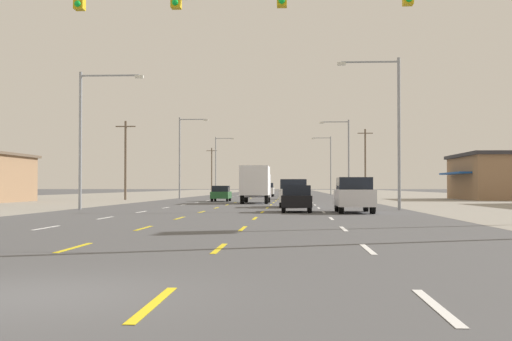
% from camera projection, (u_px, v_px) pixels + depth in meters
% --- Properties ---
extents(ground_plane, '(572.00, 572.00, 0.00)m').
position_uv_depth(ground_plane, '(261.00, 200.00, 74.90)').
color(ground_plane, '#4C4C4F').
extents(lot_apron_left, '(28.00, 440.00, 0.01)m').
position_uv_depth(lot_apron_left, '(44.00, 199.00, 76.25)').
color(lot_apron_left, gray).
rests_on(lot_apron_left, ground).
extents(lot_apron_right, '(28.00, 440.00, 0.01)m').
position_uv_depth(lot_apron_right, '(487.00, 200.00, 73.54)').
color(lot_apron_right, gray).
rests_on(lot_apron_right, ground).
extents(lane_markings, '(10.64, 227.60, 0.01)m').
position_uv_depth(lane_markings, '(272.00, 195.00, 113.33)').
color(lane_markings, white).
rests_on(lane_markings, ground).
extents(signal_span_wire, '(25.15, 0.53, 9.48)m').
position_uv_depth(signal_span_wire, '(179.00, 53.00, 20.58)').
color(signal_span_wire, brown).
rests_on(signal_span_wire, ground).
extents(suv_far_right_nearest, '(1.98, 4.90, 1.98)m').
position_uv_depth(suv_far_right_nearest, '(354.00, 194.00, 37.70)').
color(suv_far_right_nearest, silver).
rests_on(suv_far_right_nearest, ground).
extents(hatchback_inner_right_near, '(1.72, 3.90, 1.54)m').
position_uv_depth(hatchback_inner_right_near, '(297.00, 198.00, 38.65)').
color(hatchback_inner_right_near, black).
rests_on(hatchback_inner_right_near, ground).
extents(suv_inner_right_mid, '(1.98, 4.90, 1.98)m').
position_uv_depth(suv_inner_right_mid, '(293.00, 193.00, 47.78)').
color(suv_inner_right_mid, white).
rests_on(suv_inner_right_mid, ground).
extents(box_truck_center_turn_midfar, '(2.40, 7.20, 3.23)m').
position_uv_depth(box_truck_center_turn_midfar, '(256.00, 182.00, 59.00)').
color(box_truck_center_turn_midfar, silver).
rests_on(box_truck_center_turn_midfar, ground).
extents(hatchback_inner_left_far, '(1.72, 3.90, 1.54)m').
position_uv_depth(hatchback_inner_left_far, '(221.00, 193.00, 65.74)').
color(hatchback_inner_left_far, '#235B2D').
rests_on(hatchback_inner_left_far, ground).
extents(hatchback_inner_right_farther, '(1.72, 3.90, 1.54)m').
position_uv_depth(hatchback_inner_right_farther, '(292.00, 192.00, 77.31)').
color(hatchback_inner_right_farther, maroon).
rests_on(hatchback_inner_right_farther, ground).
extents(suv_center_turn_farthest, '(1.98, 4.90, 1.98)m').
position_uv_depth(suv_center_turn_farthest, '(267.00, 189.00, 97.21)').
color(suv_center_turn_farthest, white).
rests_on(suv_center_turn_farthest, ground).
extents(hatchback_inner_right_distant_a, '(1.72, 3.90, 1.54)m').
position_uv_depth(hatchback_inner_right_distant_a, '(293.00, 191.00, 101.26)').
color(hatchback_inner_right_distant_a, silver).
rests_on(hatchback_inner_right_distant_a, ground).
extents(storefront_right_row_2, '(12.95, 14.50, 5.17)m').
position_uv_depth(storefront_right_row_2, '(511.00, 176.00, 75.59)').
color(storefront_right_row_2, '#8C6B4C').
rests_on(storefront_right_row_2, ground).
extents(streetlight_left_row_0, '(4.18, 0.26, 8.86)m').
position_uv_depth(streetlight_left_row_0, '(87.00, 129.00, 43.11)').
color(streetlight_left_row_0, gray).
rests_on(streetlight_left_row_0, ground).
extents(streetlight_right_row_0, '(3.94, 0.26, 9.57)m').
position_uv_depth(streetlight_right_row_0, '(393.00, 122.00, 42.05)').
color(streetlight_right_row_0, gray).
rests_on(streetlight_right_row_0, ground).
extents(streetlight_left_row_1, '(3.54, 0.26, 9.82)m').
position_uv_depth(streetlight_left_row_1, '(182.00, 152.00, 80.94)').
color(streetlight_left_row_1, gray).
rests_on(streetlight_left_row_1, ground).
extents(streetlight_right_row_1, '(3.56, 0.26, 9.43)m').
position_uv_depth(streetlight_right_row_1, '(346.00, 153.00, 79.86)').
color(streetlight_right_row_1, gray).
rests_on(streetlight_right_row_1, ground).
extents(streetlight_left_row_2, '(3.44, 0.26, 10.25)m').
position_uv_depth(streetlight_left_row_2, '(217.00, 162.00, 118.77)').
color(streetlight_left_row_2, gray).
rests_on(streetlight_left_row_2, ground).
extents(streetlight_right_row_2, '(3.46, 0.26, 10.25)m').
position_uv_depth(streetlight_right_row_2, '(329.00, 162.00, 117.69)').
color(streetlight_right_row_2, gray).
rests_on(streetlight_right_row_2, ground).
extents(utility_pole_left_row_1, '(2.20, 0.26, 8.64)m').
position_uv_depth(utility_pole_left_row_1, '(126.00, 159.00, 73.29)').
color(utility_pole_left_row_1, brown).
rests_on(utility_pole_left_row_1, ground).
extents(utility_pole_right_row_2, '(2.20, 0.26, 9.81)m').
position_uv_depth(utility_pole_right_row_2, '(365.00, 161.00, 97.41)').
color(utility_pole_right_row_2, brown).
rests_on(utility_pole_right_row_2, ground).
extents(utility_pole_left_row_3, '(2.20, 0.26, 9.44)m').
position_uv_depth(utility_pole_left_row_3, '(212.00, 170.00, 138.53)').
color(utility_pole_left_row_3, brown).
rests_on(utility_pole_left_row_3, ground).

